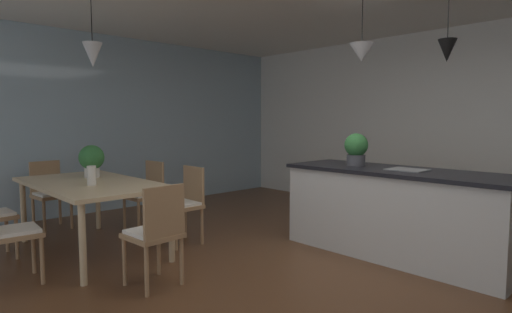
{
  "coord_description": "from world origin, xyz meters",
  "views": [
    {
      "loc": [
        2.21,
        -2.87,
        1.39
      ],
      "look_at": [
        -0.86,
        0.05,
        1.03
      ],
      "focal_mm": 29.21,
      "sensor_mm": 36.0,
      "label": 1
    }
  ],
  "objects_px": {
    "dining_table": "(91,188)",
    "chair_near_right": "(8,230)",
    "chair_far_right": "(184,202)",
    "chair_kitchen_end": "(156,231)",
    "potted_plant_on_table": "(92,159)",
    "chair_window_end": "(50,192)",
    "vase_on_dining_table": "(92,175)",
    "kitchen_island": "(396,212)",
    "chair_far_left": "(146,193)",
    "potted_plant_on_island": "(356,148)"
  },
  "relations": [
    {
      "from": "potted_plant_on_island",
      "to": "vase_on_dining_table",
      "type": "relative_size",
      "value": 1.83
    },
    {
      "from": "chair_near_right",
      "to": "chair_far_left",
      "type": "bearing_deg",
      "value": 116.01
    },
    {
      "from": "chair_kitchen_end",
      "to": "chair_far_right",
      "type": "bearing_deg",
      "value": 135.52
    },
    {
      "from": "chair_near_right",
      "to": "potted_plant_on_island",
      "type": "distance_m",
      "value": 3.46
    },
    {
      "from": "dining_table",
      "to": "chair_far_left",
      "type": "relative_size",
      "value": 2.2
    },
    {
      "from": "vase_on_dining_table",
      "to": "potted_plant_on_table",
      "type": "bearing_deg",
      "value": 157.72
    },
    {
      "from": "chair_near_right",
      "to": "dining_table",
      "type": "bearing_deg",
      "value": 115.82
    },
    {
      "from": "chair_far_left",
      "to": "chair_far_right",
      "type": "relative_size",
      "value": 1.0
    },
    {
      "from": "chair_far_right",
      "to": "kitchen_island",
      "type": "distance_m",
      "value": 2.3
    },
    {
      "from": "chair_near_right",
      "to": "vase_on_dining_table",
      "type": "bearing_deg",
      "value": 103.13
    },
    {
      "from": "dining_table",
      "to": "chair_far_right",
      "type": "xyz_separation_m",
      "value": [
        0.43,
        0.88,
        -0.21
      ]
    },
    {
      "from": "chair_far_left",
      "to": "kitchen_island",
      "type": "height_order",
      "value": "kitchen_island"
    },
    {
      "from": "dining_table",
      "to": "chair_kitchen_end",
      "type": "distance_m",
      "value": 1.35
    },
    {
      "from": "chair_far_right",
      "to": "chair_window_end",
      "type": "relative_size",
      "value": 1.0
    },
    {
      "from": "dining_table",
      "to": "chair_kitchen_end",
      "type": "height_order",
      "value": "chair_kitchen_end"
    },
    {
      "from": "kitchen_island",
      "to": "vase_on_dining_table",
      "type": "relative_size",
      "value": 11.86
    },
    {
      "from": "kitchen_island",
      "to": "potted_plant_on_island",
      "type": "xyz_separation_m",
      "value": [
        -0.5,
        -0.0,
        0.63
      ]
    },
    {
      "from": "dining_table",
      "to": "chair_near_right",
      "type": "bearing_deg",
      "value": -64.18
    },
    {
      "from": "chair_kitchen_end",
      "to": "potted_plant_on_table",
      "type": "distance_m",
      "value": 1.74
    },
    {
      "from": "chair_window_end",
      "to": "vase_on_dining_table",
      "type": "bearing_deg",
      "value": -2.86
    },
    {
      "from": "chair_kitchen_end",
      "to": "chair_far_right",
      "type": "height_order",
      "value": "same"
    },
    {
      "from": "chair_window_end",
      "to": "chair_kitchen_end",
      "type": "bearing_deg",
      "value": 0.16
    },
    {
      "from": "chair_kitchen_end",
      "to": "kitchen_island",
      "type": "relative_size",
      "value": 0.38
    },
    {
      "from": "chair_far_left",
      "to": "chair_window_end",
      "type": "relative_size",
      "value": 1.0
    },
    {
      "from": "chair_near_right",
      "to": "vase_on_dining_table",
      "type": "xyz_separation_m",
      "value": [
        -0.19,
        0.8,
        0.37
      ]
    },
    {
      "from": "chair_far_left",
      "to": "chair_kitchen_end",
      "type": "bearing_deg",
      "value": -26.54
    },
    {
      "from": "chair_near_right",
      "to": "potted_plant_on_island",
      "type": "relative_size",
      "value": 2.44
    },
    {
      "from": "chair_kitchen_end",
      "to": "potted_plant_on_island",
      "type": "distance_m",
      "value": 2.35
    },
    {
      "from": "potted_plant_on_table",
      "to": "chair_window_end",
      "type": "bearing_deg",
      "value": -171.02
    },
    {
      "from": "chair_near_right",
      "to": "potted_plant_on_table",
      "type": "relative_size",
      "value": 2.36
    },
    {
      "from": "chair_far_right",
      "to": "kitchen_island",
      "type": "bearing_deg",
      "value": 35.5
    },
    {
      "from": "chair_window_end",
      "to": "vase_on_dining_table",
      "type": "relative_size",
      "value": 4.45
    },
    {
      "from": "dining_table",
      "to": "chair_window_end",
      "type": "height_order",
      "value": "chair_window_end"
    },
    {
      "from": "potted_plant_on_table",
      "to": "chair_near_right",
      "type": "bearing_deg",
      "value": -53.67
    },
    {
      "from": "chair_kitchen_end",
      "to": "chair_far_right",
      "type": "distance_m",
      "value": 1.26
    },
    {
      "from": "potted_plant_on_island",
      "to": "potted_plant_on_table",
      "type": "distance_m",
      "value": 2.98
    },
    {
      "from": "chair_kitchen_end",
      "to": "potted_plant_on_table",
      "type": "bearing_deg",
      "value": 174.86
    },
    {
      "from": "chair_far_right",
      "to": "potted_plant_on_island",
      "type": "xyz_separation_m",
      "value": [
        1.38,
        1.34,
        0.62
      ]
    },
    {
      "from": "chair_far_right",
      "to": "chair_kitchen_end",
      "type": "bearing_deg",
      "value": -44.48
    },
    {
      "from": "chair_window_end",
      "to": "vase_on_dining_table",
      "type": "distance_m",
      "value": 1.62
    },
    {
      "from": "kitchen_island",
      "to": "potted_plant_on_table",
      "type": "relative_size",
      "value": 6.28
    },
    {
      "from": "dining_table",
      "to": "chair_far_left",
      "type": "distance_m",
      "value": 1.01
    },
    {
      "from": "dining_table",
      "to": "chair_kitchen_end",
      "type": "bearing_deg",
      "value": 0.13
    },
    {
      "from": "potted_plant_on_table",
      "to": "chair_kitchen_end",
      "type": "bearing_deg",
      "value": -5.14
    },
    {
      "from": "dining_table",
      "to": "vase_on_dining_table",
      "type": "relative_size",
      "value": 9.81
    },
    {
      "from": "chair_far_left",
      "to": "potted_plant_on_table",
      "type": "xyz_separation_m",
      "value": [
        0.1,
        -0.73,
        0.48
      ]
    },
    {
      "from": "chair_far_left",
      "to": "chair_near_right",
      "type": "height_order",
      "value": "same"
    },
    {
      "from": "dining_table",
      "to": "chair_window_end",
      "type": "distance_m",
      "value": 1.35
    },
    {
      "from": "kitchen_island",
      "to": "vase_on_dining_table",
      "type": "distance_m",
      "value": 3.12
    },
    {
      "from": "kitchen_island",
      "to": "vase_on_dining_table",
      "type": "height_order",
      "value": "vase_on_dining_table"
    }
  ]
}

